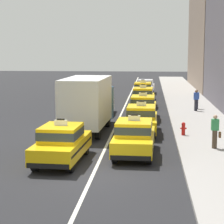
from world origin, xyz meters
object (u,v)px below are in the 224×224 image
(taxi_right_third, at_px, (143,107))
(sedan_right_sixth, at_px, (145,86))
(taxi_right_fourth, at_px, (143,97))
(fire_hydrant, at_px, (183,128))
(taxi_right_second, at_px, (141,119))
(pedestrian_mid_block, at_px, (196,100))
(sedan_left_third, at_px, (99,104))
(taxi_right_fifth, at_px, (143,90))
(pedestrian_by_storefront, at_px, (197,99))
(taxi_right_nearest, at_px, (134,137))
(pedestrian_trailing, at_px, (215,132))
(box_truck_left_second, at_px, (89,102))
(taxi_left_nearest, at_px, (62,143))

(taxi_right_third, distance_m, sedan_right_sixth, 17.57)
(taxi_right_fourth, bearing_deg, fire_hydrant, -78.94)
(taxi_right_second, xyz_separation_m, pedestrian_mid_block, (4.03, 8.91, 0.10))
(taxi_right_fourth, height_order, pedestrian_mid_block, taxi_right_fourth)
(taxi_right_fourth, xyz_separation_m, sedan_right_sixth, (0.04, 11.11, -0.03))
(sedan_left_third, bearing_deg, sedan_right_sixth, 78.35)
(fire_hydrant, bearing_deg, taxi_right_fifth, 98.03)
(taxi_right_second, bearing_deg, taxi_right_fourth, 90.58)
(sedan_left_third, height_order, pedestrian_by_storefront, pedestrian_by_storefront)
(taxi_right_nearest, distance_m, pedestrian_mid_block, 14.80)
(sedan_right_sixth, height_order, pedestrian_trailing, pedestrian_trailing)
(pedestrian_mid_block, xyz_separation_m, pedestrian_by_storefront, (0.18, 1.18, -0.05))
(taxi_right_fourth, relative_size, pedestrian_trailing, 2.81)
(taxi_right_fourth, distance_m, pedestrian_mid_block, 5.09)
(taxi_right_second, xyz_separation_m, taxi_right_fourth, (-0.12, 11.85, 0.00))
(taxi_right_third, bearing_deg, taxi_right_fourth, 90.98)
(sedan_left_third, relative_size, taxi_right_fourth, 0.95)
(fire_hydrant, bearing_deg, pedestrian_by_storefront, 80.52)
(taxi_right_fifth, height_order, pedestrian_mid_block, taxi_right_fifth)
(taxi_right_third, height_order, fire_hydrant, taxi_right_third)
(box_truck_left_second, height_order, pedestrian_mid_block, box_truck_left_second)
(box_truck_left_second, bearing_deg, fire_hydrant, -15.49)
(taxi_right_fourth, relative_size, fire_hydrant, 6.31)
(box_truck_left_second, xyz_separation_m, pedestrian_trailing, (6.85, -4.70, -0.81))
(box_truck_left_second, bearing_deg, taxi_right_nearest, -63.16)
(taxi_left_nearest, distance_m, pedestrian_mid_block, 17.37)
(pedestrian_by_storefront, bearing_deg, pedestrian_mid_block, -98.74)
(taxi_right_nearest, bearing_deg, taxi_right_third, 88.94)
(taxi_right_fourth, relative_size, taxi_right_fifth, 1.01)
(taxi_right_third, relative_size, fire_hydrant, 6.29)
(taxi_right_nearest, bearing_deg, box_truck_left_second, 116.84)
(box_truck_left_second, distance_m, taxi_right_fifth, 17.40)
(taxi_left_nearest, relative_size, pedestrian_by_storefront, 3.01)
(taxi_left_nearest, xyz_separation_m, pedestrian_by_storefront, (7.52, 16.91, 0.05))
(taxi_left_nearest, xyz_separation_m, sedan_right_sixth, (3.23, 29.79, -0.03))
(sedan_left_third, xyz_separation_m, pedestrian_trailing, (6.99, -11.27, 0.12))
(taxi_right_second, bearing_deg, taxi_right_third, 90.11)
(pedestrian_trailing, xyz_separation_m, fire_hydrant, (-1.29, 3.16, -0.42))
(pedestrian_mid_block, relative_size, fire_hydrant, 2.23)
(taxi_right_fifth, bearing_deg, pedestrian_mid_block, -64.12)
(taxi_right_nearest, height_order, taxi_right_fourth, same)
(taxi_right_nearest, height_order, pedestrian_mid_block, taxi_right_nearest)
(sedan_left_third, relative_size, taxi_right_nearest, 0.95)
(taxi_right_fourth, bearing_deg, pedestrian_by_storefront, -22.21)
(taxi_right_fourth, bearing_deg, taxi_right_nearest, -90.29)
(box_truck_left_second, distance_m, sedan_left_third, 6.64)
(taxi_left_nearest, height_order, sedan_left_third, taxi_left_nearest)
(sedan_left_third, xyz_separation_m, taxi_right_fourth, (3.21, 4.67, 0.03))
(sedan_right_sixth, bearing_deg, taxi_right_third, -89.78)
(taxi_right_nearest, relative_size, pedestrian_by_storefront, 2.99)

